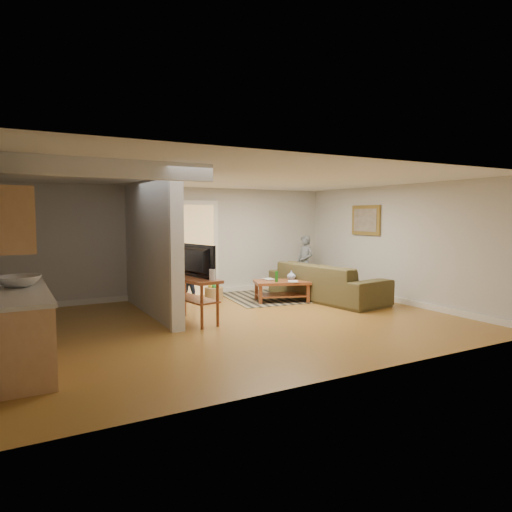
# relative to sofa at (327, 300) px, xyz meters

# --- Properties ---
(ground) EXTENTS (7.50, 7.50, 0.00)m
(ground) POSITION_rel_sofa_xyz_m (-2.60, -0.98, 0.00)
(ground) COLOR olive
(ground) RESTS_ON ground
(room_shell) EXTENTS (7.54, 6.02, 2.52)m
(room_shell) POSITION_rel_sofa_xyz_m (-3.67, -0.55, 1.46)
(room_shell) COLOR beige
(room_shell) RESTS_ON ground
(area_rug) EXTENTS (2.98, 2.33, 0.01)m
(area_rug) POSITION_rel_sofa_xyz_m (-0.50, 0.82, 0.01)
(area_rug) COLOR black
(area_rug) RESTS_ON ground
(sofa) EXTENTS (1.45, 2.89, 0.81)m
(sofa) POSITION_rel_sofa_xyz_m (0.00, 0.00, 0.00)
(sofa) COLOR #3F381F
(sofa) RESTS_ON ground
(coffee_table) EXTENTS (1.32, 1.02, 0.68)m
(coffee_table) POSITION_rel_sofa_xyz_m (-0.96, 0.31, 0.35)
(coffee_table) COLOR brown
(coffee_table) RESTS_ON ground
(tv_console) EXTENTS (0.68, 1.30, 1.07)m
(tv_console) POSITION_rel_sofa_xyz_m (-3.34, -0.58, 0.71)
(tv_console) COLOR brown
(tv_console) RESTS_ON ground
(speaker_left) EXTENTS (0.13, 0.13, 1.05)m
(speaker_left) POSITION_rel_sofa_xyz_m (-3.55, 0.22, 0.52)
(speaker_left) COLOR black
(speaker_left) RESTS_ON ground
(speaker_right) EXTENTS (0.10, 0.10, 0.97)m
(speaker_right) POSITION_rel_sofa_xyz_m (-3.48, 1.72, 0.49)
(speaker_right) COLOR black
(speaker_right) RESTS_ON ground
(toy_basket) EXTENTS (0.41, 0.41, 0.36)m
(toy_basket) POSITION_rel_sofa_xyz_m (-2.14, 1.28, 0.15)
(toy_basket) COLOR #9B6E43
(toy_basket) RESTS_ON ground
(child) EXTENTS (0.41, 0.55, 1.37)m
(child) POSITION_rel_sofa_xyz_m (0.40, 1.41, 0.00)
(child) COLOR slate
(child) RESTS_ON ground
(toddler) EXTENTS (0.60, 0.58, 0.97)m
(toddler) POSITION_rel_sofa_xyz_m (-2.67, 1.43, 0.00)
(toddler) COLOR #1C253B
(toddler) RESTS_ON ground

